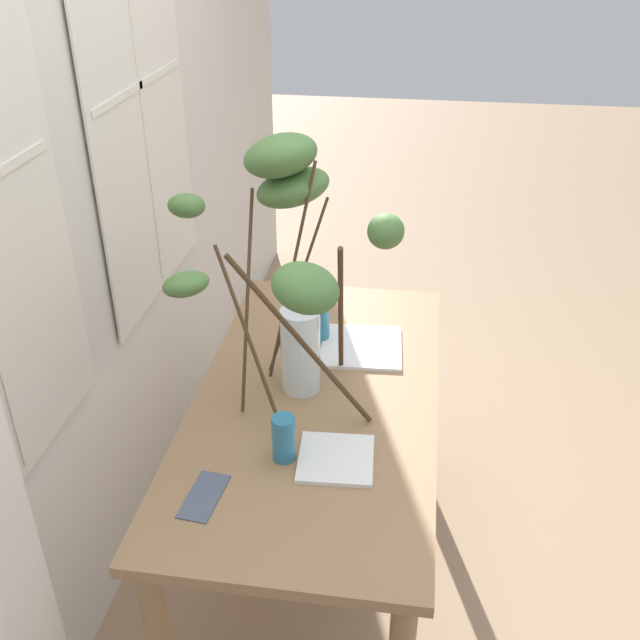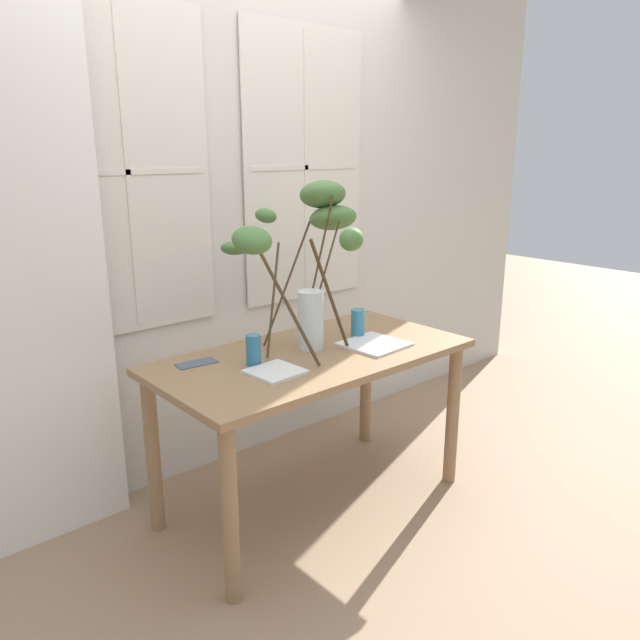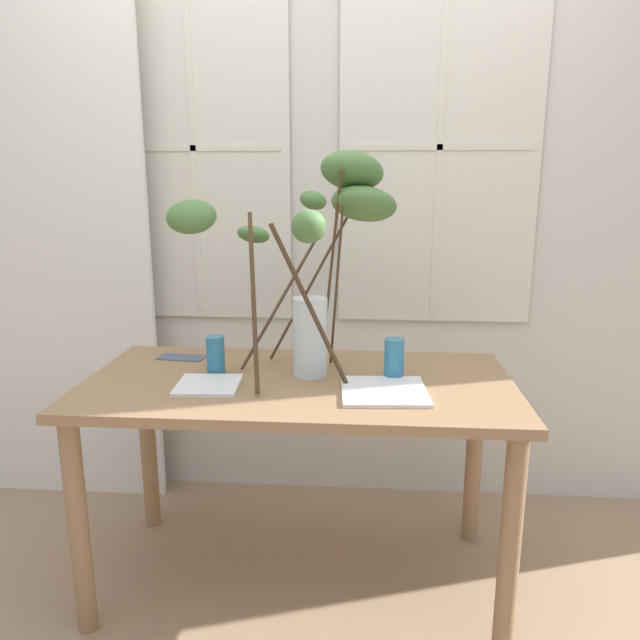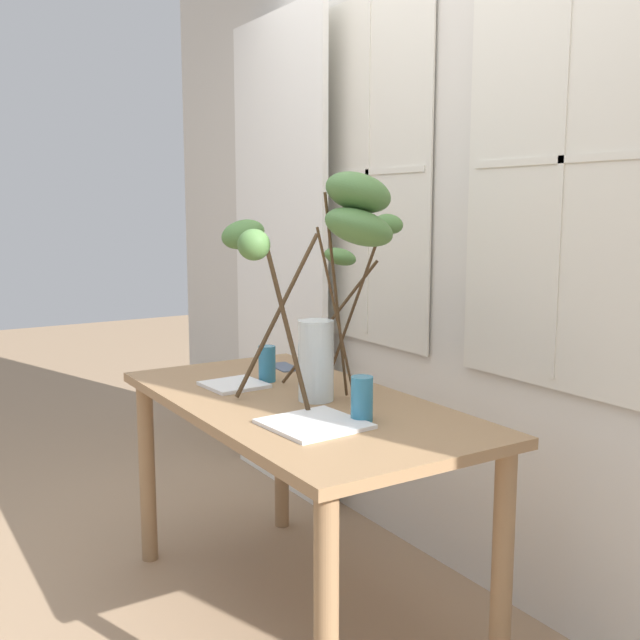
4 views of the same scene
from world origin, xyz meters
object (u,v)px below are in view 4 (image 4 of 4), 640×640
(dining_table, at_px, (292,463))
(plate_square_left, at_px, (220,380))
(plate_square_right, at_px, (255,509))
(pillar_candle, at_px, (451,518))
(vase_with_branches, at_px, (315,292))
(drinking_glass_blue_left, at_px, (288,350))
(drinking_glass_blue_right, at_px, (340,499))

(dining_table, relative_size, plate_square_left, 6.73)
(plate_square_right, relative_size, pillar_candle, 1.47)
(dining_table, height_order, vase_with_branches, vase_with_branches)
(drinking_glass_blue_left, height_order, drinking_glass_blue_right, drinking_glass_blue_left)
(drinking_glass_blue_left, distance_m, pillar_candle, 0.71)
(plate_square_left, bearing_deg, vase_with_branches, 50.69)
(plate_square_right, height_order, pillar_candle, pillar_candle)
(dining_table, xyz_separation_m, drinking_glass_blue_right, (0.30, 0.08, 0.15))
(vase_with_branches, relative_size, pillar_candle, 5.47)
(dining_table, xyz_separation_m, plate_square_left, (-0.24, -0.17, 0.09))
(drinking_glass_blue_left, xyz_separation_m, pillar_candle, (0.64, 0.29, -0.00))
(drinking_glass_blue_right, distance_m, plate_square_right, 0.19)
(pillar_candle, bearing_deg, dining_table, -141.22)
(dining_table, relative_size, vase_with_branches, 1.96)
(dining_table, xyz_separation_m, plate_square_right, (0.24, -0.09, 0.09))
(plate_square_right, bearing_deg, plate_square_left, -170.62)
(drinking_glass_blue_left, bearing_deg, dining_table, -1.46)
(vase_with_branches, relative_size, plate_square_left, 3.44)
(drinking_glass_blue_right, bearing_deg, drinking_glass_blue_left, -172.57)
(vase_with_branches, relative_size, drinking_glass_blue_left, 5.65)
(vase_with_branches, bearing_deg, drinking_glass_blue_left, -166.49)
(plate_square_left, bearing_deg, pillar_candle, 37.37)
(pillar_candle, bearing_deg, drinking_glass_blue_right, -108.22)
(drinking_glass_blue_left, bearing_deg, plate_square_left, -79.54)
(drinking_glass_blue_left, height_order, plate_square_right, drinking_glass_blue_left)
(vase_with_branches, bearing_deg, dining_table, -48.53)
(vase_with_branches, xyz_separation_m, pillar_candle, (0.42, 0.23, -0.29))
(plate_square_right, bearing_deg, drinking_glass_blue_right, 73.15)
(dining_table, distance_m, pillar_candle, 0.49)
(vase_with_branches, distance_m, drinking_glass_blue_left, 0.37)
(drinking_glass_blue_left, bearing_deg, pillar_candle, 24.06)
(drinking_glass_blue_right, relative_size, plate_square_left, 0.60)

